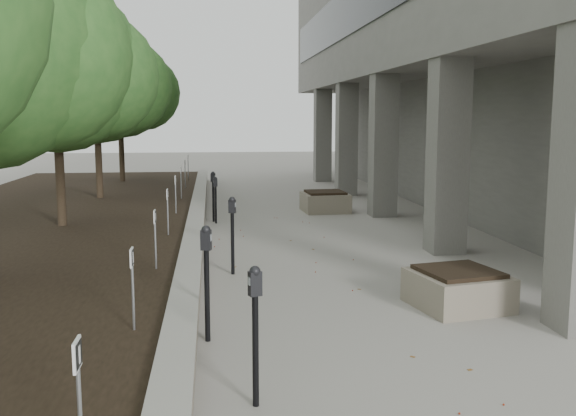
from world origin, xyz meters
TOP-DOWN VIEW (x-y plane):
  - ground at (0.00, 0.00)m, footprint 90.00×90.00m
  - retaining_wall at (-1.82, 9.00)m, footprint 0.39×26.00m
  - planting_bed at (-5.50, 9.00)m, footprint 7.00×26.00m
  - crabapple_tree_3 at (-4.80, 8.00)m, footprint 4.60×4.00m
  - crabapple_tree_4 at (-4.80, 13.00)m, footprint 4.60×4.00m
  - crabapple_tree_5 at (-4.80, 18.00)m, footprint 4.60×4.00m
  - parking_sign_1 at (-2.35, -2.50)m, footprint 0.04×0.22m
  - parking_sign_2 at (-2.35, 0.50)m, footprint 0.04×0.22m
  - parking_sign_3 at (-2.35, 3.50)m, footprint 0.04×0.22m
  - parking_sign_4 at (-2.35, 6.50)m, footprint 0.04×0.22m
  - parking_sign_5 at (-2.35, 9.50)m, footprint 0.04×0.22m
  - parking_sign_6 at (-2.35, 12.50)m, footprint 0.04×0.22m
  - parking_sign_7 at (-2.35, 15.50)m, footprint 0.04×0.22m
  - parking_sign_8 at (-2.35, 18.50)m, footprint 0.04×0.22m
  - parking_meter_1 at (-1.04, -0.76)m, footprint 0.16×0.14m
  - parking_meter_2 at (-1.52, 1.14)m, footprint 0.17×0.14m
  - parking_meter_3 at (-1.08, 4.61)m, footprint 0.16×0.14m
  - parking_meter_4 at (-1.41, 10.54)m, footprint 0.16×0.13m
  - parking_meter_5 at (-1.34, 10.24)m, footprint 0.13×0.09m
  - planter_front at (2.18, 2.18)m, footprint 1.47×1.47m
  - planter_back at (1.93, 12.03)m, footprint 1.39×1.39m
  - berry_scatter at (-0.10, 5.00)m, footprint 3.30×14.10m

SIDE VIEW (x-z plane):
  - ground at x=0.00m, z-range 0.00..0.00m
  - berry_scatter at x=-0.10m, z-range 0.00..0.02m
  - planting_bed at x=-5.50m, z-range 0.00..0.40m
  - retaining_wall at x=-1.82m, z-range 0.00..0.50m
  - planter_front at x=2.18m, z-range 0.00..0.58m
  - planter_back at x=1.93m, z-range 0.00..0.62m
  - parking_meter_5 at x=-1.34m, z-range 0.00..1.25m
  - parking_meter_4 at x=-1.41m, z-range 0.00..1.37m
  - parking_meter_1 at x=-1.04m, z-range 0.00..1.41m
  - parking_meter_3 at x=-1.08m, z-range 0.00..1.42m
  - parking_meter_2 at x=-1.52m, z-range 0.00..1.49m
  - parking_sign_1 at x=-2.35m, z-range 0.40..1.36m
  - parking_sign_2 at x=-2.35m, z-range 0.40..1.36m
  - parking_sign_3 at x=-2.35m, z-range 0.40..1.36m
  - parking_sign_4 at x=-2.35m, z-range 0.40..1.36m
  - parking_sign_5 at x=-2.35m, z-range 0.40..1.36m
  - parking_sign_6 at x=-2.35m, z-range 0.40..1.36m
  - parking_sign_7 at x=-2.35m, z-range 0.40..1.36m
  - parking_sign_8 at x=-2.35m, z-range 0.40..1.36m
  - crabapple_tree_3 at x=-4.80m, z-range 0.40..5.84m
  - crabapple_tree_4 at x=-4.80m, z-range 0.40..5.84m
  - crabapple_tree_5 at x=-4.80m, z-range 0.40..5.84m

